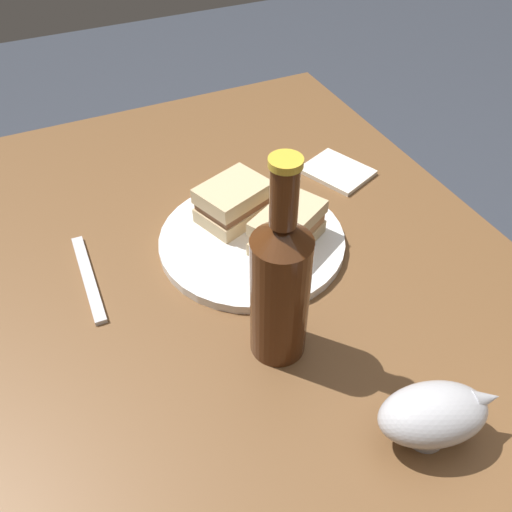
{
  "coord_description": "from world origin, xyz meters",
  "views": [
    {
      "loc": [
        0.44,
        -0.21,
        1.25
      ],
      "look_at": [
        -0.06,
        0.02,
        0.73
      ],
      "focal_mm": 37.6,
      "sensor_mm": 36.0,
      "label": 1
    }
  ],
  "objects_px": {
    "plate": "(252,241)",
    "gravy_boat": "(434,414)",
    "cider_bottle": "(280,286)",
    "sandwich_half_left": "(288,228)",
    "fork": "(88,278)",
    "napkin": "(337,171)",
    "sandwich_half_right": "(233,202)"
  },
  "relations": [
    {
      "from": "plate",
      "to": "gravy_boat",
      "type": "bearing_deg",
      "value": 6.79
    },
    {
      "from": "gravy_boat",
      "to": "napkin",
      "type": "bearing_deg",
      "value": 159.94
    },
    {
      "from": "cider_bottle",
      "to": "fork",
      "type": "height_order",
      "value": "cider_bottle"
    },
    {
      "from": "cider_bottle",
      "to": "napkin",
      "type": "height_order",
      "value": "cider_bottle"
    },
    {
      "from": "cider_bottle",
      "to": "plate",
      "type": "bearing_deg",
      "value": 165.12
    },
    {
      "from": "sandwich_half_left",
      "to": "cider_bottle",
      "type": "relative_size",
      "value": 0.47
    },
    {
      "from": "gravy_boat",
      "to": "cider_bottle",
      "type": "distance_m",
      "value": 0.21
    },
    {
      "from": "sandwich_half_left",
      "to": "sandwich_half_right",
      "type": "height_order",
      "value": "sandwich_half_right"
    },
    {
      "from": "napkin",
      "to": "plate",
      "type": "bearing_deg",
      "value": -63.7
    },
    {
      "from": "gravy_boat",
      "to": "napkin",
      "type": "distance_m",
      "value": 0.5
    },
    {
      "from": "sandwich_half_left",
      "to": "sandwich_half_right",
      "type": "bearing_deg",
      "value": -151.05
    },
    {
      "from": "sandwich_half_left",
      "to": "sandwich_half_right",
      "type": "distance_m",
      "value": 0.1
    },
    {
      "from": "cider_bottle",
      "to": "napkin",
      "type": "distance_m",
      "value": 0.41
    },
    {
      "from": "plate",
      "to": "sandwich_half_left",
      "type": "xyz_separation_m",
      "value": [
        0.03,
        0.04,
        0.04
      ]
    },
    {
      "from": "gravy_boat",
      "to": "cider_bottle",
      "type": "bearing_deg",
      "value": -152.5
    },
    {
      "from": "cider_bottle",
      "to": "fork",
      "type": "relative_size",
      "value": 1.55
    },
    {
      "from": "plate",
      "to": "gravy_boat",
      "type": "distance_m",
      "value": 0.37
    },
    {
      "from": "gravy_boat",
      "to": "fork",
      "type": "distance_m",
      "value": 0.49
    },
    {
      "from": "cider_bottle",
      "to": "fork",
      "type": "distance_m",
      "value": 0.31
    },
    {
      "from": "sandwich_half_left",
      "to": "sandwich_half_right",
      "type": "xyz_separation_m",
      "value": [
        -0.09,
        -0.05,
        0.0
      ]
    },
    {
      "from": "gravy_boat",
      "to": "plate",
      "type": "bearing_deg",
      "value": -173.21
    },
    {
      "from": "cider_bottle",
      "to": "fork",
      "type": "bearing_deg",
      "value": -138.34
    },
    {
      "from": "sandwich_half_left",
      "to": "napkin",
      "type": "xyz_separation_m",
      "value": [
        -0.14,
        0.17,
        -0.04
      ]
    },
    {
      "from": "napkin",
      "to": "fork",
      "type": "height_order",
      "value": "napkin"
    },
    {
      "from": "sandwich_half_right",
      "to": "gravy_boat",
      "type": "distance_m",
      "value": 0.42
    },
    {
      "from": "sandwich_half_left",
      "to": "gravy_boat",
      "type": "distance_m",
      "value": 0.33
    },
    {
      "from": "sandwich_half_left",
      "to": "gravy_boat",
      "type": "height_order",
      "value": "same"
    },
    {
      "from": "sandwich_half_right",
      "to": "gravy_boat",
      "type": "bearing_deg",
      "value": 6.85
    },
    {
      "from": "gravy_boat",
      "to": "fork",
      "type": "relative_size",
      "value": 0.77
    },
    {
      "from": "plate",
      "to": "sandwich_half_left",
      "type": "bearing_deg",
      "value": 50.64
    },
    {
      "from": "cider_bottle",
      "to": "fork",
      "type": "xyz_separation_m",
      "value": [
        -0.22,
        -0.19,
        -0.11
      ]
    },
    {
      "from": "sandwich_half_left",
      "to": "gravy_boat",
      "type": "bearing_deg",
      "value": 0.29
    }
  ]
}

